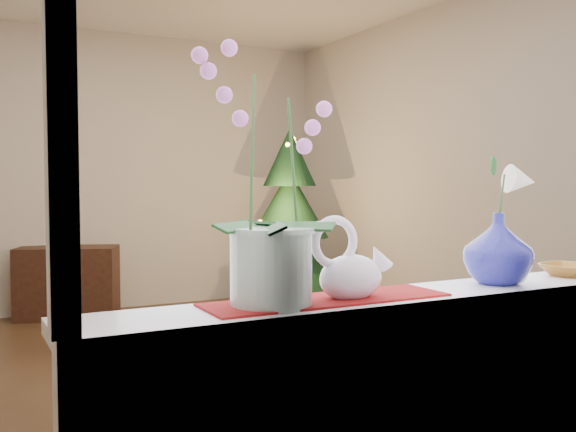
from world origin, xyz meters
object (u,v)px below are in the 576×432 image
orchid_pot (271,176)px  blue_vase (498,243)px  swan (351,260)px  side_table (68,282)px  paperweight (516,273)px  xmas_tree (290,222)px  amber_dish (568,271)px

orchid_pot → blue_vase: size_ratio=2.61×
swan → side_table: swan is taller
blue_vase → paperweight: 0.11m
swan → paperweight: bearing=14.5°
xmas_tree → swan: bearing=-115.4°
swan → amber_dish: size_ratio=1.77×
swan → amber_dish: 0.91m
blue_vase → amber_dish: (0.34, 0.01, -0.11)m
paperweight → swan: bearing=177.9°
amber_dish → side_table: 4.75m
swan → xmas_tree: bearing=81.2°
xmas_tree → side_table: 2.11m
paperweight → xmas_tree: xmas_tree is taller
paperweight → xmas_tree: bearing=72.7°
orchid_pot → amber_dish: size_ratio=4.65×
blue_vase → paperweight: size_ratio=3.55×
swan → blue_vase: (0.56, 0.01, 0.02)m
swan → blue_vase: bearing=17.8°
amber_dish → side_table: (-0.96, 4.61, -0.61)m
paperweight → side_table: bearing=98.1°
side_table → blue_vase: bearing=-60.5°
amber_dish → xmas_tree: size_ratio=0.08×
paperweight → amber_dish: bearing=8.9°
orchid_pot → side_table: size_ratio=0.78×
blue_vase → paperweight: blue_vase is taller
amber_dish → blue_vase: bearing=-178.0°
orchid_pot → swan: size_ratio=2.63×
xmas_tree → blue_vase: bearing=-108.1°
swan → paperweight: 0.61m
xmas_tree → side_table: (-1.86, 0.84, -0.54)m
paperweight → xmas_tree: 3.99m
paperweight → side_table: size_ratio=0.08×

